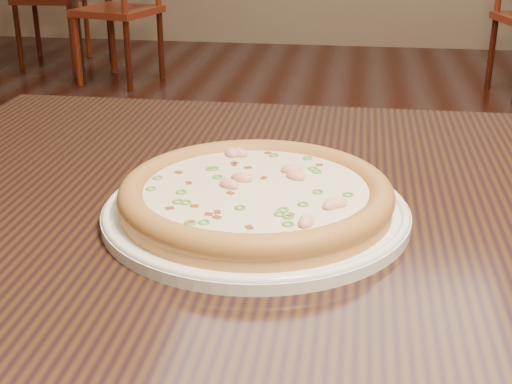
# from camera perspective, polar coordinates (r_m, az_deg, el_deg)

# --- Properties ---
(hero_table) EXTENTS (1.20, 0.80, 0.75)m
(hero_table) POSITION_cam_1_polar(r_m,az_deg,el_deg) (0.85, 8.60, -7.21)
(hero_table) COLOR black
(hero_table) RESTS_ON ground
(plate) EXTENTS (0.33, 0.33, 0.02)m
(plate) POSITION_cam_1_polar(r_m,az_deg,el_deg) (0.76, 0.00, -1.48)
(plate) COLOR white
(plate) RESTS_ON hero_table
(pizza) EXTENTS (0.29, 0.29, 0.03)m
(pizza) POSITION_cam_1_polar(r_m,az_deg,el_deg) (0.75, 0.01, -0.20)
(pizza) COLOR tan
(pizza) RESTS_ON plate
(chair_b) EXTENTS (0.52, 0.52, 0.95)m
(chair_b) POSITION_cam_1_polar(r_m,az_deg,el_deg) (4.44, -10.45, 14.13)
(chair_b) COLOR maroon
(chair_b) RESTS_ON ground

